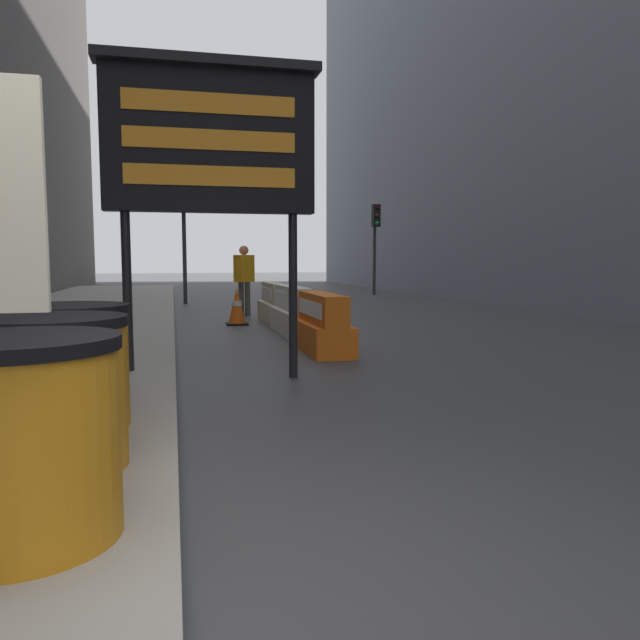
{
  "coord_description": "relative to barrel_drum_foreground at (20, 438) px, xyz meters",
  "views": [
    {
      "loc": [
        -0.01,
        -2.06,
        1.38
      ],
      "look_at": [
        2.43,
        8.28,
        0.33
      ],
      "focal_mm": 35.0,
      "sensor_mm": 36.0,
      "label": 1
    }
  ],
  "objects": [
    {
      "name": "traffic_light_far_side",
      "position": [
        8.18,
        19.87,
        1.89
      ],
      "size": [
        0.28,
        0.45,
        3.42
      ],
      "color": "#2D2D30",
      "rests_on": "ground_plane"
    },
    {
      "name": "jersey_barrier_cream",
      "position": [
        2.8,
        10.61,
        -0.23
      ],
      "size": [
        0.51,
        1.74,
        0.86
      ],
      "color": "beige",
      "rests_on": "ground_plane"
    },
    {
      "name": "barrel_drum_back",
      "position": [
        -0.09,
        1.91,
        0.0
      ],
      "size": [
        0.87,
        0.87,
        0.89
      ],
      "color": "orange",
      "rests_on": "sidewalk_left"
    },
    {
      "name": "traffic_light_near_curb",
      "position": [
        1.02,
        16.62,
        2.03
      ],
      "size": [
        0.28,
        0.45,
        3.63
      ],
      "color": "#2D2D30",
      "rests_on": "ground_plane"
    },
    {
      "name": "jersey_barrier_orange_far",
      "position": [
        2.8,
        6.1,
        -0.22
      ],
      "size": [
        0.59,
        1.82,
        0.87
      ],
      "color": "orange",
      "rests_on": "ground_plane"
    },
    {
      "name": "pedestrian_worker",
      "position": [
        2.33,
        12.24,
        0.4
      ],
      "size": [
        0.52,
        0.47,
        1.7
      ],
      "rotation": [
        0.0,
        0.0,
        0.62
      ],
      "color": "#514C42",
      "rests_on": "ground_plane"
    },
    {
      "name": "barrel_drum_middle",
      "position": [
        -0.04,
        0.95,
        0.0
      ],
      "size": [
        0.87,
        0.87,
        0.89
      ],
      "color": "orange",
      "rests_on": "sidewalk_left"
    },
    {
      "name": "traffic_cone_near",
      "position": [
        1.94,
        10.16,
        -0.22
      ],
      "size": [
        0.44,
        0.44,
        0.79
      ],
      "color": "black",
      "rests_on": "ground_plane"
    },
    {
      "name": "jersey_barrier_white",
      "position": [
        2.8,
        8.46,
        -0.22
      ],
      "size": [
        0.54,
        2.12,
        0.87
      ],
      "color": "silver",
      "rests_on": "ground_plane"
    },
    {
      "name": "message_board",
      "position": [
        1.09,
        4.19,
        2.05
      ],
      "size": [
        2.41,
        0.36,
        3.52
      ],
      "color": "black",
      "rests_on": "ground_plane"
    },
    {
      "name": "traffic_cone_mid",
      "position": [
        2.85,
        9.18,
        -0.3
      ],
      "size": [
        0.35,
        0.35,
        0.62
      ],
      "color": "black",
      "rests_on": "ground_plane"
    },
    {
      "name": "barrel_drum_foreground",
      "position": [
        0.0,
        0.0,
        0.0
      ],
      "size": [
        0.87,
        0.87,
        0.89
      ],
      "color": "orange",
      "rests_on": "sidewalk_left"
    }
  ]
}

